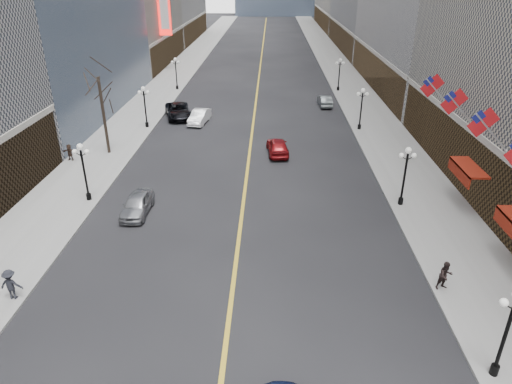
# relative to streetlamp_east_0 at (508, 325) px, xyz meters

# --- Properties ---
(sidewalk_east) EXTENTS (6.00, 230.00, 0.15)m
(sidewalk_east) POSITION_rel_streetlamp_east_0_xyz_m (2.20, 56.00, -2.83)
(sidewalk_east) COLOR gray
(sidewalk_east) RESTS_ON ground
(sidewalk_west) EXTENTS (6.00, 230.00, 0.15)m
(sidewalk_west) POSITION_rel_streetlamp_east_0_xyz_m (-25.80, 56.00, -2.83)
(sidewalk_west) COLOR gray
(sidewalk_west) RESTS_ON ground
(lane_line) EXTENTS (0.25, 200.00, 0.02)m
(lane_line) POSITION_rel_streetlamp_east_0_xyz_m (-11.80, 66.00, -2.89)
(lane_line) COLOR gold
(lane_line) RESTS_ON ground
(streetlamp_east_0) EXTENTS (1.26, 0.44, 4.52)m
(streetlamp_east_0) POSITION_rel_streetlamp_east_0_xyz_m (0.00, 0.00, 0.00)
(streetlamp_east_0) COLOR black
(streetlamp_east_0) RESTS_ON sidewalk_east
(streetlamp_east_1) EXTENTS (1.26, 0.44, 4.52)m
(streetlamp_east_1) POSITION_rel_streetlamp_east_0_xyz_m (0.00, 16.00, 0.00)
(streetlamp_east_1) COLOR black
(streetlamp_east_1) RESTS_ON sidewalk_east
(streetlamp_east_2) EXTENTS (1.26, 0.44, 4.52)m
(streetlamp_east_2) POSITION_rel_streetlamp_east_0_xyz_m (0.00, 34.00, 0.00)
(streetlamp_east_2) COLOR black
(streetlamp_east_2) RESTS_ON sidewalk_east
(streetlamp_east_3) EXTENTS (1.26, 0.44, 4.52)m
(streetlamp_east_3) POSITION_rel_streetlamp_east_0_xyz_m (0.00, 52.00, 0.00)
(streetlamp_east_3) COLOR black
(streetlamp_east_3) RESTS_ON sidewalk_east
(streetlamp_west_1) EXTENTS (1.26, 0.44, 4.52)m
(streetlamp_west_1) POSITION_rel_streetlamp_east_0_xyz_m (-23.60, 16.00, 0.00)
(streetlamp_west_1) COLOR black
(streetlamp_west_1) RESTS_ON sidewalk_west
(streetlamp_west_2) EXTENTS (1.26, 0.44, 4.52)m
(streetlamp_west_2) POSITION_rel_streetlamp_east_0_xyz_m (-23.60, 34.00, 0.00)
(streetlamp_west_2) COLOR black
(streetlamp_west_2) RESTS_ON sidewalk_west
(streetlamp_west_3) EXTENTS (1.26, 0.44, 4.52)m
(streetlamp_west_3) POSITION_rel_streetlamp_east_0_xyz_m (-23.60, 52.00, 0.00)
(streetlamp_west_3) COLOR black
(streetlamp_west_3) RESTS_ON sidewalk_west
(flag_3) EXTENTS (2.87, 0.12, 2.87)m
(flag_3) POSITION_rel_streetlamp_east_0_xyz_m (3.51, 13.00, 4.39)
(flag_3) COLOR #B2B2B7
(flag_3) RESTS_ON ground
(flag_4) EXTENTS (2.87, 0.12, 2.87)m
(flag_4) POSITION_rel_streetlamp_east_0_xyz_m (3.51, 18.00, 4.39)
(flag_4) COLOR #B2B2B7
(flag_4) RESTS_ON ground
(flag_5) EXTENTS (2.87, 0.12, 2.87)m
(flag_5) POSITION_rel_streetlamp_east_0_xyz_m (3.51, 23.00, 4.39)
(flag_5) COLOR #B2B2B7
(flag_5) RESTS_ON ground
(awning_c) EXTENTS (1.40, 4.00, 0.93)m
(awning_c) POSITION_rel_streetlamp_east_0_xyz_m (4.30, 16.00, 0.18)
(awning_c) COLOR maroon
(awning_c) RESTS_ON ground
(tree_west_far) EXTENTS (3.60, 3.60, 7.92)m
(tree_west_far) POSITION_rel_streetlamp_east_0_xyz_m (-25.30, 26.00, 3.34)
(tree_west_far) COLOR #2D231C
(tree_west_far) RESTS_ON sidewalk_west
(car_nb_near) EXTENTS (1.81, 4.38, 1.49)m
(car_nb_near) POSITION_rel_streetlamp_east_0_xyz_m (-19.37, 14.23, -2.16)
(car_nb_near) COLOR #94969B
(car_nb_near) RESTS_ON ground
(car_nb_mid) EXTENTS (2.29, 4.82, 1.53)m
(car_nb_mid) POSITION_rel_streetlamp_east_0_xyz_m (-17.98, 36.05, -2.14)
(car_nb_mid) COLOR white
(car_nb_mid) RESTS_ON ground
(car_nb_far) EXTENTS (4.42, 6.58, 1.68)m
(car_nb_far) POSITION_rel_streetlamp_east_0_xyz_m (-20.80, 38.14, -2.06)
(car_nb_far) COLOR black
(car_nb_far) RESTS_ON ground
(car_sb_mid) EXTENTS (2.34, 4.83, 1.59)m
(car_sb_mid) POSITION_rel_streetlamp_east_0_xyz_m (-9.10, 26.45, -2.11)
(car_sb_mid) COLOR maroon
(car_sb_mid) RESTS_ON ground
(car_sb_far) EXTENTS (1.72, 4.31, 1.40)m
(car_sb_far) POSITION_rel_streetlamp_east_0_xyz_m (-2.80, 43.85, -2.20)
(car_sb_far) COLOR #545C5D
(car_sb_far) RESTS_ON ground
(ped_east_walk) EXTENTS (0.92, 0.65, 1.70)m
(ped_east_walk) POSITION_rel_streetlamp_east_0_xyz_m (-0.20, 5.92, -1.90)
(ped_east_walk) COLOR black
(ped_east_walk) RESTS_ON sidewalk_east
(ped_west_walk) EXTENTS (1.15, 0.49, 1.76)m
(ped_west_walk) POSITION_rel_streetlamp_east_0_xyz_m (-23.40, 4.37, -1.87)
(ped_west_walk) COLOR black
(ped_west_walk) RESTS_ON sidewalk_west
(ped_west_far) EXTENTS (1.47, 0.79, 1.52)m
(ped_west_far) POSITION_rel_streetlamp_east_0_xyz_m (-28.20, 23.91, -1.99)
(ped_west_far) COLOR #33241C
(ped_west_far) RESTS_ON sidewalk_west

